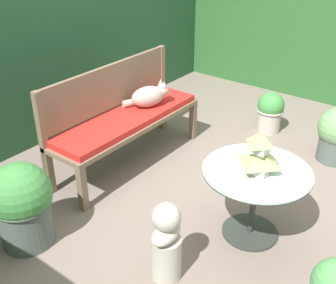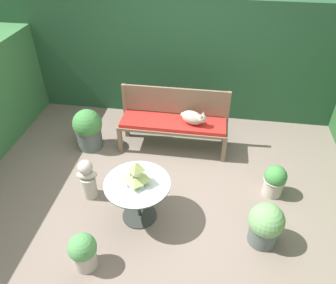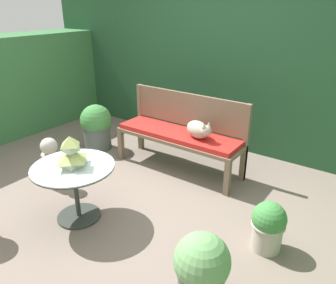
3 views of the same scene
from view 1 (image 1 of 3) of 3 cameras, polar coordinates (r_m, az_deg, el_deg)
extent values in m
plane|color=#75665B|center=(3.61, 6.07, -7.20)|extent=(30.00, 30.00, 0.00)
cube|color=#234C2D|center=(4.79, -19.56, 13.50)|extent=(6.40, 1.07, 1.96)
cube|color=#285628|center=(5.79, 20.67, 13.27)|extent=(0.70, 3.50, 1.47)
cube|color=brown|center=(3.39, -11.53, -6.26)|extent=(0.06, 0.06, 0.40)
cube|color=brown|center=(4.39, 3.39, 2.86)|extent=(0.06, 0.06, 0.40)
cube|color=brown|center=(3.66, -15.78, -3.95)|extent=(0.06, 0.06, 0.40)
cube|color=brown|center=(4.60, -0.77, 4.20)|extent=(0.06, 0.06, 0.40)
cube|color=brown|center=(3.86, -5.47, 2.58)|extent=(1.60, 0.46, 0.04)
cube|color=red|center=(3.84, -5.50, 3.23)|extent=(1.53, 0.43, 0.06)
cube|color=brown|center=(3.54, -16.46, -0.34)|extent=(0.06, 0.06, 0.92)
cube|color=brown|center=(4.50, -0.87, 7.26)|extent=(0.06, 0.06, 0.92)
cube|color=brown|center=(3.88, -8.01, 7.39)|extent=(1.53, 0.04, 0.41)
ellipsoid|color=#A89989|center=(3.97, -2.74, 6.16)|extent=(0.38, 0.31, 0.19)
sphere|color=#A89989|center=(4.02, -0.75, 7.04)|extent=(0.12, 0.12, 0.12)
cone|color=#A89989|center=(4.02, -1.00, 8.18)|extent=(0.05, 0.05, 0.06)
cone|color=#A89989|center=(3.96, -0.52, 7.88)|extent=(0.05, 0.05, 0.06)
cylinder|color=#A89989|center=(4.01, -4.92, 5.36)|extent=(0.19, 0.13, 0.07)
cylinder|color=#2D332D|center=(3.27, 11.01, -11.84)|extent=(0.41, 0.41, 0.02)
cylinder|color=#2D332D|center=(3.11, 11.46, -8.17)|extent=(0.04, 0.04, 0.54)
cylinder|color=silver|center=(2.95, 11.97, -3.85)|extent=(0.75, 0.75, 0.01)
torus|color=#2D332D|center=(2.96, 11.95, -4.04)|extent=(0.75, 0.75, 0.02)
cube|color=#B2BCA8|center=(2.93, 12.05, -3.24)|extent=(0.18, 0.18, 0.06)
pyramid|color=#A8BC66|center=(2.90, 12.19, -2.02)|extent=(0.25, 0.25, 0.08)
cube|color=#B2BCA8|center=(2.86, 12.33, -0.82)|extent=(0.11, 0.11, 0.06)
pyramid|color=#A8BC66|center=(2.83, 12.49, 0.48)|extent=(0.15, 0.15, 0.09)
cylinder|color=#B7B2A3|center=(2.81, -0.21, -15.36)|extent=(0.19, 0.19, 0.31)
ellipsoid|color=#B7B2A3|center=(2.67, -0.22, -12.21)|extent=(0.28, 0.18, 0.10)
sphere|color=#B7B2A3|center=(2.59, -0.22, -10.16)|extent=(0.18, 0.18, 0.18)
cylinder|color=#4C5651|center=(3.21, -18.66, -10.20)|extent=(0.37, 0.37, 0.35)
torus|color=#4C5651|center=(3.12, -19.12, -7.89)|extent=(0.41, 0.41, 0.03)
sphere|color=#3D7F3D|center=(3.07, -19.38, -6.56)|extent=(0.43, 0.43, 0.43)
cylinder|color=#ADA393|center=(4.69, 13.52, 2.91)|extent=(0.25, 0.25, 0.25)
torus|color=#ADA393|center=(4.65, 13.68, 4.16)|extent=(0.28, 0.28, 0.03)
sphere|color=#3D7F3D|center=(4.62, 13.76, 4.86)|extent=(0.28, 0.28, 0.28)
cylinder|color=#4C5651|center=(4.32, 21.70, -0.63)|extent=(0.32, 0.32, 0.28)
camera|label=2|loc=(3.57, 75.60, 26.70)|focal=35.00mm
camera|label=3|loc=(4.59, 48.39, 17.62)|focal=35.00mm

